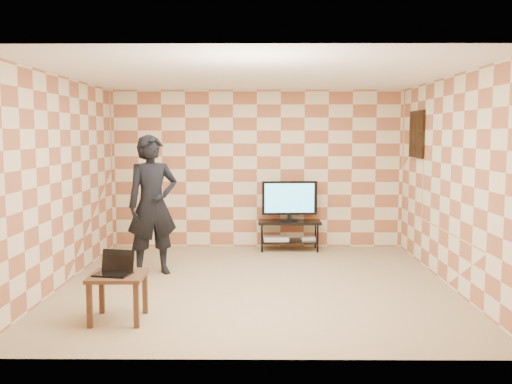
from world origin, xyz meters
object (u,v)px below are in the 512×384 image
(tv_stand, at_px, (289,229))
(tv, at_px, (290,199))
(person, at_px, (152,205))
(side_table, at_px, (118,282))

(tv_stand, xyz_separation_m, tv, (-0.00, -0.00, 0.51))
(tv_stand, relative_size, person, 0.54)
(side_table, bearing_deg, tv, 61.43)
(tv_stand, height_order, tv, tv)
(tv_stand, height_order, side_table, same)
(side_table, bearing_deg, tv_stand, 61.45)
(tv, distance_m, side_table, 4.17)
(side_table, bearing_deg, person, 90.19)
(tv, bearing_deg, side_table, -118.57)
(tv, height_order, side_table, tv)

